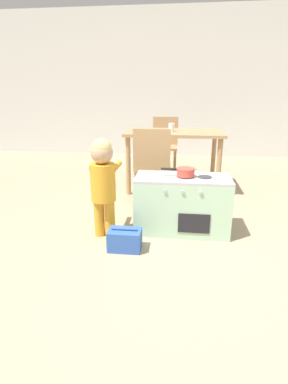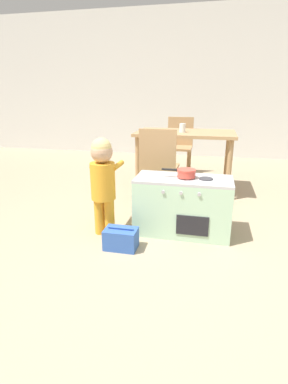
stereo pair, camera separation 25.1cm
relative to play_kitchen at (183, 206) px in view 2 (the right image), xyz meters
The scene contains 10 objects.
ground_plane 0.74m from the play_kitchen, 87.62° to the right, with size 16.00×16.00×0.00m, color tan.
wall_back 3.59m from the play_kitchen, 89.51° to the left, with size 10.00×0.06×2.60m.
play_kitchen is the anchor object (origin of this frame).
toy_pot 0.29m from the play_kitchen, ahead, with size 0.28×0.15×0.07m.
child_figure 0.72m from the play_kitchen, 164.52° to the right, with size 0.23×0.34×0.82m.
toy_basket 0.61m from the play_kitchen, 137.46° to the right, with size 0.25×0.17×0.18m.
dining_table 1.28m from the play_kitchen, 95.00° to the left, with size 1.15×0.71×0.72m.
dining_chair_near 0.68m from the play_kitchen, 118.20° to the left, with size 0.37×0.37×0.83m.
dining_chair_far 1.95m from the play_kitchen, 97.44° to the left, with size 0.37×0.37×0.83m.
cup_on_table 1.27m from the play_kitchen, 96.93° to the left, with size 0.07×0.07×0.10m.
Camera 2 is at (0.18, -1.70, 1.16)m, focal length 28.00 mm.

